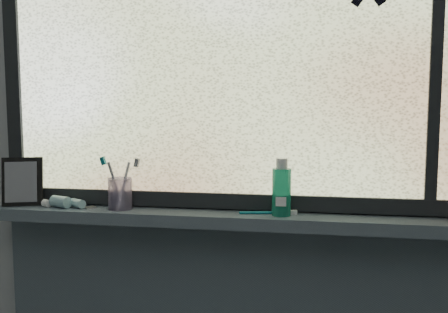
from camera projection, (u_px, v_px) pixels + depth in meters
name	position (u px, v px, depth m)	size (l,w,h in m)	color
wall_back	(238.00, 139.00, 1.64)	(3.00, 0.01, 2.50)	#9EA3A8
windowsill	(234.00, 219.00, 1.59)	(1.62, 0.14, 0.04)	#47555F
window_pane	(237.00, 52.00, 1.59)	(1.50, 0.01, 1.00)	silver
frame_bottom	(236.00, 201.00, 1.63)	(1.60, 0.03, 0.05)	black
frame_left	(13.00, 56.00, 1.71)	(0.05, 0.03, 1.10)	black
frame_mullion	(436.00, 49.00, 1.48)	(0.04, 0.03, 1.00)	black
vanity_mirror	(23.00, 182.00, 1.70)	(0.13, 0.07, 0.17)	black
toothpaste_tube	(67.00, 202.00, 1.67)	(0.22, 0.05, 0.04)	silver
toothbrush_cup	(120.00, 194.00, 1.65)	(0.08, 0.08, 0.10)	#A594C4
toothbrush_lying	(265.00, 212.00, 1.57)	(0.20, 0.02, 0.01)	#0D6F7A
mouthwash_bottle	(282.00, 187.00, 1.55)	(0.06, 0.06, 0.15)	#1D9774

